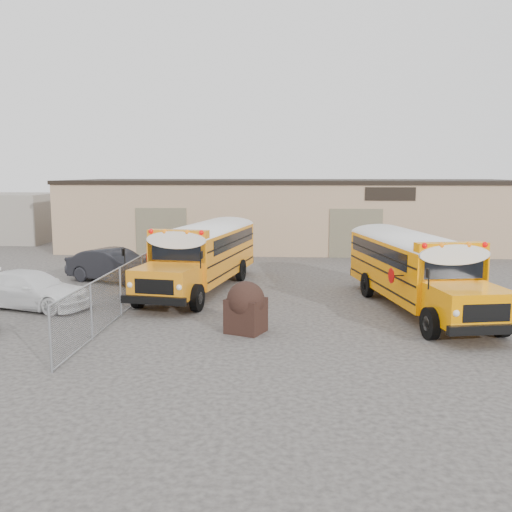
# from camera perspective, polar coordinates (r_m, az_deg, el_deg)

# --- Properties ---
(ground) EXTENTS (120.00, 120.00, 0.00)m
(ground) POSITION_cam_1_polar(r_m,az_deg,el_deg) (20.50, 3.03, -6.26)
(ground) COLOR #33302F
(ground) RESTS_ON ground
(warehouse) EXTENTS (30.20, 10.20, 4.67)m
(warehouse) POSITION_cam_1_polar(r_m,az_deg,el_deg) (39.93, 3.48, 4.31)
(warehouse) COLOR tan
(warehouse) RESTS_ON ground
(chainlink_fence) EXTENTS (0.07, 18.07, 1.81)m
(chainlink_fence) POSITION_cam_1_polar(r_m,az_deg,el_deg) (24.06, -11.29, -2.03)
(chainlink_fence) COLOR gray
(chainlink_fence) RESTS_ON ground
(distant_building_left) EXTENTS (8.00, 6.00, 3.60)m
(distant_building_left) POSITION_cam_1_polar(r_m,az_deg,el_deg) (47.51, -24.14, 3.55)
(distant_building_left) COLOR gray
(distant_building_left) RESTS_ON ground
(school_bus_left) EXTENTS (4.13, 10.41, 2.97)m
(school_bus_left) POSITION_cam_1_polar(r_m,az_deg,el_deg) (31.42, -1.72, 2.03)
(school_bus_left) COLOR orange
(school_bus_left) RESTS_ON ground
(school_bus_right) EXTENTS (4.27, 10.28, 2.93)m
(school_bus_right) POSITION_cam_1_polar(r_m,az_deg,el_deg) (28.22, 10.89, 1.12)
(school_bus_right) COLOR #FD8F00
(school_bus_right) RESTS_ON ground
(tarp_bundle) EXTENTS (1.43, 1.37, 1.69)m
(tarp_bundle) POSITION_cam_1_polar(r_m,az_deg,el_deg) (18.55, -1.02, -5.05)
(tarp_bundle) COLOR black
(tarp_bundle) RESTS_ON ground
(car_white) EXTENTS (5.22, 3.13, 1.42)m
(car_white) POSITION_cam_1_polar(r_m,az_deg,el_deg) (23.57, -21.60, -3.15)
(car_white) COLOR white
(car_white) RESTS_ON ground
(car_dark) EXTENTS (5.07, 3.40, 1.58)m
(car_dark) POSITION_cam_1_polar(r_m,az_deg,el_deg) (27.87, -13.95, -0.94)
(car_dark) COLOR black
(car_dark) RESTS_ON ground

